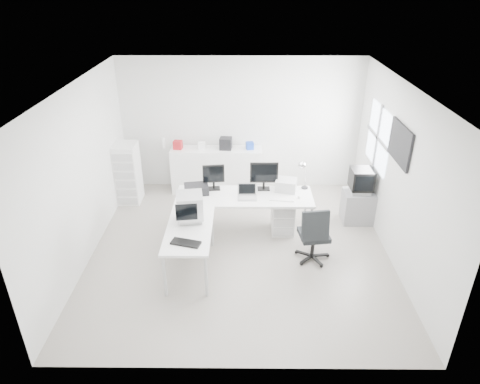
{
  "coord_description": "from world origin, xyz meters",
  "views": [
    {
      "loc": [
        0.05,
        -6.1,
        4.27
      ],
      "look_at": [
        0.0,
        0.2,
        1.0
      ],
      "focal_mm": 32.0,
      "sensor_mm": 36.0,
      "label": 1
    }
  ],
  "objects_px": {
    "laser_printer": "(286,185)",
    "crt_monitor": "(190,207)",
    "sideboard": "(217,170)",
    "main_desk": "(244,214)",
    "lcd_monitor_small": "(214,177)",
    "side_desk": "(190,249)",
    "tv_cabinet": "(358,206)",
    "office_chair": "(314,232)",
    "filing_cabinet": "(128,173)",
    "lcd_monitor_large": "(264,176)",
    "crt_tv": "(361,181)",
    "inkjet_printer": "(196,189)",
    "drawer_pedestal": "(283,216)",
    "laptop": "(247,193)"
  },
  "relations": [
    {
      "from": "lcd_monitor_large",
      "to": "laser_printer",
      "type": "distance_m",
      "value": 0.43
    },
    {
      "from": "office_chair",
      "to": "sideboard",
      "type": "height_order",
      "value": "office_chair"
    },
    {
      "from": "main_desk",
      "to": "lcd_monitor_small",
      "type": "height_order",
      "value": "lcd_monitor_small"
    },
    {
      "from": "main_desk",
      "to": "crt_monitor",
      "type": "distance_m",
      "value": 1.35
    },
    {
      "from": "sideboard",
      "to": "side_desk",
      "type": "bearing_deg",
      "value": -95.42
    },
    {
      "from": "crt_monitor",
      "to": "sideboard",
      "type": "relative_size",
      "value": 0.25
    },
    {
      "from": "main_desk",
      "to": "filing_cabinet",
      "type": "xyz_separation_m",
      "value": [
        -2.35,
        1.19,
        0.25
      ]
    },
    {
      "from": "lcd_monitor_large",
      "to": "laser_printer",
      "type": "relative_size",
      "value": 1.44
    },
    {
      "from": "inkjet_printer",
      "to": "crt_tv",
      "type": "relative_size",
      "value": 0.84
    },
    {
      "from": "sideboard",
      "to": "filing_cabinet",
      "type": "relative_size",
      "value": 1.54
    },
    {
      "from": "crt_monitor",
      "to": "filing_cabinet",
      "type": "bearing_deg",
      "value": 118.29
    },
    {
      "from": "side_desk",
      "to": "lcd_monitor_small",
      "type": "relative_size",
      "value": 2.87
    },
    {
      "from": "lcd_monitor_small",
      "to": "office_chair",
      "type": "bearing_deg",
      "value": -39.16
    },
    {
      "from": "office_chair",
      "to": "sideboard",
      "type": "bearing_deg",
      "value": 116.43
    },
    {
      "from": "inkjet_printer",
      "to": "main_desk",
      "type": "bearing_deg",
      "value": -17.09
    },
    {
      "from": "inkjet_printer",
      "to": "filing_cabinet",
      "type": "relative_size",
      "value": 0.34
    },
    {
      "from": "crt_monitor",
      "to": "tv_cabinet",
      "type": "bearing_deg",
      "value": 14.8
    },
    {
      "from": "crt_monitor",
      "to": "side_desk",
      "type": "bearing_deg",
      "value": -98.05
    },
    {
      "from": "side_desk",
      "to": "drawer_pedestal",
      "type": "bearing_deg",
      "value": 36.57
    },
    {
      "from": "laser_printer",
      "to": "crt_monitor",
      "type": "height_order",
      "value": "crt_monitor"
    },
    {
      "from": "drawer_pedestal",
      "to": "crt_tv",
      "type": "bearing_deg",
      "value": 14.07
    },
    {
      "from": "lcd_monitor_small",
      "to": "crt_tv",
      "type": "bearing_deg",
      "value": -3.37
    },
    {
      "from": "office_chair",
      "to": "sideboard",
      "type": "xyz_separation_m",
      "value": [
        -1.71,
        2.51,
        -0.03
      ]
    },
    {
      "from": "laser_printer",
      "to": "filing_cabinet",
      "type": "height_order",
      "value": "filing_cabinet"
    },
    {
      "from": "inkjet_printer",
      "to": "crt_monitor",
      "type": "xyz_separation_m",
      "value": [
        0.0,
        -0.95,
        0.16
      ]
    },
    {
      "from": "main_desk",
      "to": "office_chair",
      "type": "distance_m",
      "value": 1.4
    },
    {
      "from": "drawer_pedestal",
      "to": "lcd_monitor_small",
      "type": "bearing_deg",
      "value": 170.91
    },
    {
      "from": "drawer_pedestal",
      "to": "crt_monitor",
      "type": "height_order",
      "value": "crt_monitor"
    },
    {
      "from": "crt_tv",
      "to": "laser_printer",
      "type": "bearing_deg",
      "value": -172.15
    },
    {
      "from": "side_desk",
      "to": "laptop",
      "type": "relative_size",
      "value": 4.04
    },
    {
      "from": "inkjet_printer",
      "to": "lcd_monitor_large",
      "type": "xyz_separation_m",
      "value": [
        1.2,
        0.15,
        0.19
      ]
    },
    {
      "from": "side_desk",
      "to": "tv_cabinet",
      "type": "xyz_separation_m",
      "value": [
        3.0,
        1.51,
        -0.07
      ]
    },
    {
      "from": "inkjet_printer",
      "to": "laser_printer",
      "type": "height_order",
      "value": "laser_printer"
    },
    {
      "from": "crt_tv",
      "to": "crt_monitor",
      "type": "bearing_deg",
      "value": -157.16
    },
    {
      "from": "laptop",
      "to": "office_chair",
      "type": "distance_m",
      "value": 1.34
    },
    {
      "from": "inkjet_printer",
      "to": "office_chair",
      "type": "height_order",
      "value": "office_chair"
    },
    {
      "from": "side_desk",
      "to": "filing_cabinet",
      "type": "height_order",
      "value": "filing_cabinet"
    },
    {
      "from": "side_desk",
      "to": "office_chair",
      "type": "relative_size",
      "value": 1.37
    },
    {
      "from": "side_desk",
      "to": "crt_tv",
      "type": "distance_m",
      "value": 3.39
    },
    {
      "from": "crt_tv",
      "to": "main_desk",
      "type": "bearing_deg",
      "value": -169.12
    },
    {
      "from": "drawer_pedestal",
      "to": "tv_cabinet",
      "type": "bearing_deg",
      "value": 14.07
    },
    {
      "from": "lcd_monitor_small",
      "to": "tv_cabinet",
      "type": "bearing_deg",
      "value": -3.37
    },
    {
      "from": "office_chair",
      "to": "drawer_pedestal",
      "type": "bearing_deg",
      "value": 108.48
    },
    {
      "from": "drawer_pedestal",
      "to": "crt_monitor",
      "type": "relative_size",
      "value": 1.27
    },
    {
      "from": "lcd_monitor_small",
      "to": "office_chair",
      "type": "xyz_separation_m",
      "value": [
        1.68,
        -1.06,
        -0.48
      ]
    },
    {
      "from": "side_desk",
      "to": "inkjet_printer",
      "type": "relative_size",
      "value": 3.35
    },
    {
      "from": "office_chair",
      "to": "inkjet_printer",
      "type": "bearing_deg",
      "value": 147.3
    },
    {
      "from": "office_chair",
      "to": "lcd_monitor_large",
      "type": "bearing_deg",
      "value": 118.29
    },
    {
      "from": "laser_printer",
      "to": "crt_monitor",
      "type": "relative_size",
      "value": 0.77
    },
    {
      "from": "filing_cabinet",
      "to": "sideboard",
      "type": "bearing_deg",
      "value": 15.8
    }
  ]
}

